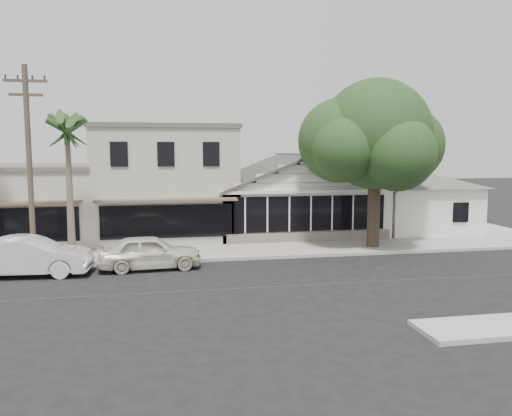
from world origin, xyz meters
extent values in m
plane|color=black|center=(0.00, 0.00, 0.00)|extent=(140.00, 140.00, 0.00)
cube|color=#9E9991|center=(-8.00, 6.75, 0.07)|extent=(90.00, 3.50, 0.15)
cube|color=white|center=(5.00, 12.50, 1.50)|extent=(10.00, 8.00, 3.00)
cube|color=black|center=(5.00, 8.44, 1.75)|extent=(8.80, 0.10, 2.00)
cube|color=#60564C|center=(5.00, 8.45, 0.35)|extent=(9.60, 0.18, 0.70)
cube|color=white|center=(13.20, 11.50, 1.50)|extent=(6.00, 6.00, 3.00)
cube|color=beige|center=(-3.00, 13.50, 3.25)|extent=(8.00, 10.00, 6.50)
cube|color=beige|center=(-12.00, 13.50, 2.10)|extent=(10.00, 10.00, 4.20)
cylinder|color=brown|center=(-9.00, 5.20, 4.50)|extent=(0.24, 0.24, 9.00)
cube|color=brown|center=(-9.00, 5.20, 8.30)|extent=(1.80, 0.12, 0.12)
cube|color=brown|center=(-9.00, 5.20, 7.70)|extent=(1.40, 0.12, 0.12)
imported|color=beige|center=(-3.83, 3.94, 0.77)|extent=(4.63, 2.09, 1.54)
imported|color=silver|center=(-8.83, 3.65, 0.84)|extent=(5.20, 2.11, 1.68)
cylinder|color=#47372B|center=(7.87, 6.39, 1.79)|extent=(0.67, 0.67, 3.58)
sphere|color=#1B3616|center=(7.87, 6.39, 6.15)|extent=(5.81, 5.81, 5.81)
sphere|color=#1B3616|center=(9.88, 7.06, 5.59)|extent=(4.25, 4.25, 4.25)
sphere|color=#1B3616|center=(6.08, 6.83, 5.81)|extent=(4.47, 4.47, 4.47)
sphere|color=#1B3616|center=(8.32, 4.71, 5.14)|extent=(3.80, 3.80, 3.80)
sphere|color=#1B3616|center=(7.20, 8.18, 6.48)|extent=(4.02, 4.02, 4.02)
sphere|color=#1B3616|center=(9.21, 7.95, 6.93)|extent=(3.58, 3.58, 3.58)
sphere|color=#1B3616|center=(5.86, 5.49, 5.36)|extent=(3.35, 3.35, 3.35)
cone|color=#726651|center=(-7.48, 5.92, 3.00)|extent=(0.39, 0.39, 6.00)
camera|label=1|loc=(-3.27, -18.45, 5.24)|focal=35.00mm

